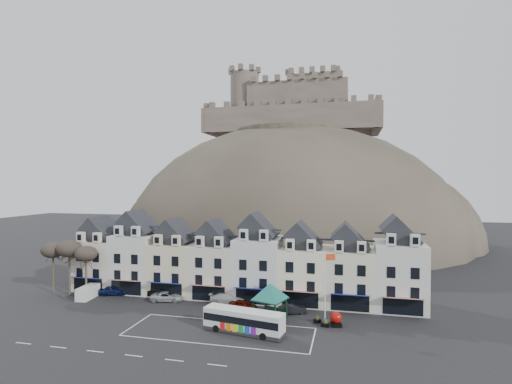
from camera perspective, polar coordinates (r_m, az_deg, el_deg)
ground at (r=49.87m, az=-7.98°, el=-19.48°), size 300.00×300.00×0.00m
coach_bay_markings at (r=50.32m, az=-5.18°, el=-19.27°), size 22.00×7.50×0.01m
townhouse_terrace at (r=62.93m, az=-2.48°, el=-10.00°), size 54.40×9.35×11.80m
castle_hill at (r=114.77m, az=5.40°, el=-7.40°), size 100.00×76.00×68.00m
castle at (r=122.46m, az=5.56°, el=12.01°), size 50.20×22.20×22.00m
tree_left_far at (r=71.69m, az=-27.02°, el=-7.44°), size 3.61×3.61×8.24m
tree_left_mid at (r=69.74m, az=-25.13°, el=-7.38°), size 3.78×3.78×8.64m
tree_left_near at (r=68.04m, az=-23.13°, el=-8.17°), size 3.43×3.43×7.84m
bus at (r=49.33m, az=-1.78°, el=-17.82°), size 10.00×4.01×2.75m
bus_shelter at (r=52.80m, az=2.02°, el=-14.02°), size 7.18×7.18×4.78m
red_buoy at (r=52.48m, az=11.36°, el=-17.34°), size 1.49×1.49×1.79m
flagpole at (r=51.41m, az=9.96°, el=-12.72°), size 1.27×0.48×9.16m
white_van at (r=67.83m, az=-22.89°, el=-13.05°), size 2.16×4.24×1.87m
planter_west at (r=52.19m, az=9.83°, el=-17.97°), size 1.02×0.67×0.96m
planter_east at (r=53.41m, az=8.74°, el=-17.54°), size 0.99×0.70×0.89m
car_navy at (r=68.33m, az=-19.68°, el=-13.09°), size 4.57×2.88×1.45m
car_black at (r=64.34m, az=-13.34°, el=-13.95°), size 4.79×2.83×1.49m
car_silver at (r=62.94m, az=-12.60°, el=-14.37°), size 5.10×3.21×1.33m
car_white at (r=60.48m, az=-4.05°, el=-14.90°), size 5.33×2.26×1.54m
car_maroon at (r=57.39m, az=-1.85°, el=-15.88°), size 4.38×2.47×1.41m
car_charcoal at (r=56.33m, az=5.27°, el=-16.30°), size 4.06×2.51×1.26m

